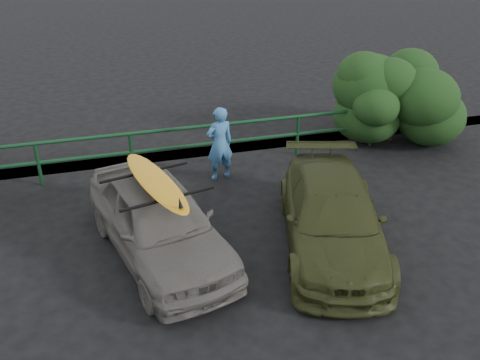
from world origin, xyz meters
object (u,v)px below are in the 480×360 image
object	(u,v)px
olive_vehicle	(332,217)
surfboard	(156,181)
man	(220,144)
guardrail	(176,149)
sedan	(159,221)

from	to	relation	value
olive_vehicle	surfboard	bearing A→B (deg)	-173.67
man	olive_vehicle	bearing A→B (deg)	102.33
guardrail	sedan	world-z (taller)	sedan
olive_vehicle	man	size ratio (longest dim) A/B	2.47
sedan	man	bearing A→B (deg)	42.95
man	guardrail	bearing A→B (deg)	-49.05
guardrail	surfboard	distance (m)	3.54
guardrail	olive_vehicle	bearing A→B (deg)	-60.67
guardrail	surfboard	size ratio (longest dim) A/B	5.63
sedan	surfboard	world-z (taller)	surfboard
olive_vehicle	man	world-z (taller)	man
guardrail	sedan	size ratio (longest dim) A/B	3.48
surfboard	sedan	bearing A→B (deg)	-77.01
guardrail	surfboard	xyz separation A→B (m)	(-0.83, -3.31, 0.94)
sedan	man	xyz separation A→B (m)	(1.71, 2.59, 0.16)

